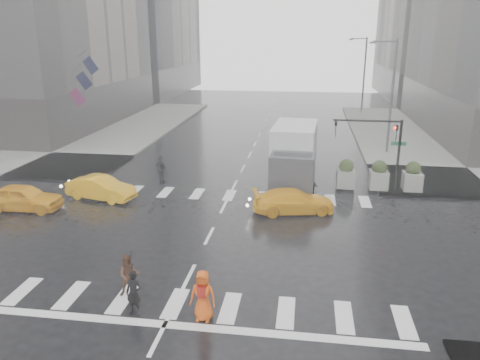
% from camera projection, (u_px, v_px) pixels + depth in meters
% --- Properties ---
extents(ground, '(120.00, 120.00, 0.00)m').
position_uv_depth(ground, '(209.00, 236.00, 22.61)').
color(ground, black).
rests_on(ground, ground).
extents(sidewalk_nw, '(35.00, 35.00, 0.15)m').
position_uv_depth(sidewalk_nw, '(35.00, 142.00, 41.76)').
color(sidewalk_nw, slate).
rests_on(sidewalk_nw, ground).
extents(road_markings, '(18.00, 48.00, 0.01)m').
position_uv_depth(road_markings, '(209.00, 236.00, 22.61)').
color(road_markings, silver).
rests_on(road_markings, ground).
extents(traffic_signal_pole, '(4.45, 0.42, 4.50)m').
position_uv_depth(traffic_signal_pole, '(383.00, 141.00, 27.99)').
color(traffic_signal_pole, black).
rests_on(traffic_signal_pole, ground).
extents(street_lamp_near, '(2.15, 0.22, 9.00)m').
position_uv_depth(street_lamp_near, '(390.00, 92.00, 36.66)').
color(street_lamp_near, '#59595B').
rests_on(street_lamp_near, ground).
extents(street_lamp_far, '(2.15, 0.22, 9.00)m').
position_uv_depth(street_lamp_far, '(363.00, 72.00, 55.55)').
color(street_lamp_far, '#59595B').
rests_on(street_lamp_far, ground).
extents(planter_west, '(1.10, 1.10, 1.80)m').
position_uv_depth(planter_west, '(346.00, 174.00, 29.11)').
color(planter_west, slate).
rests_on(planter_west, ground).
extents(planter_mid, '(1.10, 1.10, 1.80)m').
position_uv_depth(planter_mid, '(379.00, 175.00, 28.84)').
color(planter_mid, slate).
rests_on(planter_mid, ground).
extents(planter_east, '(1.10, 1.10, 1.80)m').
position_uv_depth(planter_east, '(412.00, 177.00, 28.57)').
color(planter_east, slate).
rests_on(planter_east, ground).
extents(flag_cluster, '(2.87, 3.06, 4.69)m').
position_uv_depth(flag_cluster, '(81.00, 78.00, 40.44)').
color(flag_cluster, '#59595B').
rests_on(flag_cluster, ground).
extents(pedestrian_black, '(1.16, 1.17, 2.43)m').
position_uv_depth(pedestrian_black, '(132.00, 272.00, 15.87)').
color(pedestrian_black, black).
rests_on(pedestrian_black, ground).
extents(pedestrian_brown, '(0.96, 0.86, 1.62)m').
position_uv_depth(pedestrian_brown, '(129.00, 275.00, 17.29)').
color(pedestrian_brown, '#452718').
rests_on(pedestrian_brown, ground).
extents(pedestrian_orange, '(0.91, 0.61, 1.82)m').
position_uv_depth(pedestrian_orange, '(203.00, 296.00, 15.75)').
color(pedestrian_orange, '#D94E0F').
rests_on(pedestrian_orange, ground).
extents(pedestrian_far_a, '(1.20, 1.03, 1.76)m').
position_uv_depth(pedestrian_far_a, '(161.00, 169.00, 30.51)').
color(pedestrian_far_a, black).
rests_on(pedestrian_far_a, ground).
extents(pedestrian_far_b, '(1.24, 0.85, 1.76)m').
position_uv_depth(pedestrian_far_b, '(308.00, 182.00, 27.98)').
color(pedestrian_far_b, black).
rests_on(pedestrian_far_b, ground).
extents(taxi_front, '(4.29, 1.84, 1.44)m').
position_uv_depth(taxi_front, '(23.00, 197.00, 25.76)').
color(taxi_front, '#FFB00D').
rests_on(taxi_front, ground).
extents(taxi_mid, '(4.33, 2.29, 1.36)m').
position_uv_depth(taxi_mid, '(101.00, 188.00, 27.46)').
color(taxi_mid, '#FFB00D').
rests_on(taxi_mid, ground).
extents(taxi_rear, '(4.23, 2.65, 1.29)m').
position_uv_depth(taxi_rear, '(293.00, 201.00, 25.44)').
color(taxi_rear, '#FFB00D').
rests_on(taxi_rear, ground).
extents(box_truck, '(2.66, 7.08, 3.76)m').
position_uv_depth(box_truck, '(294.00, 155.00, 29.65)').
color(box_truck, silver).
rests_on(box_truck, ground).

